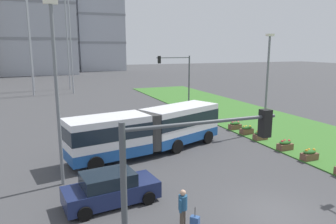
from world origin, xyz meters
The scene contains 16 objects.
ground_plane centered at (0.00, 0.00, 0.00)m, with size 260.00×260.00×0.00m, color #424244.
grass_median centered at (11.15, 10.00, 0.04)m, with size 10.00×70.00×0.08m, color #3D752D.
articulated_bus centered at (-2.41, 10.15, 1.65)m, with size 11.92×5.70×3.00m.
car_navy_sedan centered at (-6.54, 3.69, 0.75)m, with size 4.58×2.42×1.58m.
pedestrian_crossing centered at (-4.30, 0.44, 1.00)m, with size 0.46×0.42×1.74m.
rolling_suitcase centered at (-3.85, 0.24, 0.31)m, with size 0.42×0.43×0.97m.
flower_planter_1 centered at (6.75, 4.61, 0.43)m, with size 1.10×0.56×0.74m.
flower_planter_2 centered at (6.75, 6.84, 0.43)m, with size 1.10×0.56×0.74m.
flower_planter_3 centered at (6.75, 9.62, 0.43)m, with size 1.10×0.56×0.74m.
flower_planter_4 centered at (6.75, 11.45, 0.43)m, with size 1.10×0.56×0.74m.
flower_planter_5 centered at (6.75, 13.18, 0.43)m, with size 1.10×0.56×0.74m.
traffic_light_near_left centered at (-5.92, -3.00, 3.89)m, with size 4.56×0.28×5.54m.
traffic_light_far_right centered at (5.11, 22.00, 4.41)m, with size 3.97×0.28×6.45m.
streetlight_left centered at (-8.50, 6.83, 5.22)m, with size 0.70×0.28×9.55m.
streetlight_median centered at (8.65, 11.52, 4.66)m, with size 0.70×0.28×8.44m.
apartment_tower_centre centered at (10.02, 101.85, 21.84)m, with size 14.77×19.45×43.63m.
Camera 1 is at (-9.18, -10.06, 7.24)m, focal length 33.55 mm.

